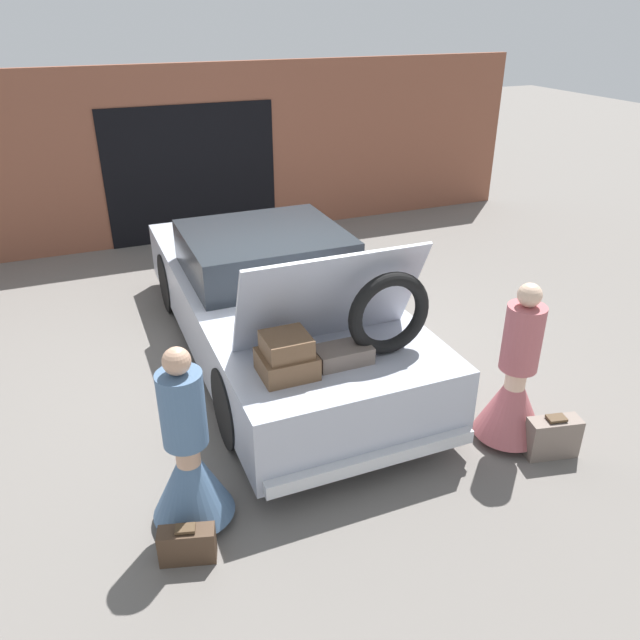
# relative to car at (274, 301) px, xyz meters

# --- Properties ---
(ground_plane) EXTENTS (40.00, 40.00, 0.00)m
(ground_plane) POSITION_rel_car_xyz_m (0.00, 0.00, -0.62)
(ground_plane) COLOR slate
(garage_wall_back) EXTENTS (12.00, 0.14, 2.80)m
(garage_wall_back) POSITION_rel_car_xyz_m (0.00, 4.23, 0.77)
(garage_wall_back) COLOR brown
(garage_wall_back) RESTS_ON ground_plane
(car) EXTENTS (2.01, 5.06, 1.82)m
(car) POSITION_rel_car_xyz_m (0.00, 0.00, 0.00)
(car) COLOR #B2B7C6
(car) RESTS_ON ground_plane
(person_left) EXTENTS (0.63, 0.63, 1.54)m
(person_left) POSITION_rel_car_xyz_m (-1.45, -2.31, -0.08)
(person_left) COLOR tan
(person_left) RESTS_ON ground_plane
(person_right) EXTENTS (0.63, 0.63, 1.57)m
(person_right) POSITION_rel_car_xyz_m (1.45, -2.40, -0.07)
(person_right) COLOR beige
(person_right) RESTS_ON ground_plane
(suitcase_beside_left_person) EXTENTS (0.43, 0.26, 0.31)m
(suitcase_beside_left_person) POSITION_rel_car_xyz_m (-1.58, -2.69, -0.48)
(suitcase_beside_left_person) COLOR #473323
(suitcase_beside_left_person) RESTS_ON ground_plane
(suitcase_beside_right_person) EXTENTS (0.49, 0.28, 0.41)m
(suitcase_beside_right_person) POSITION_rel_car_xyz_m (1.66, -2.74, -0.43)
(suitcase_beside_right_person) COLOR #75665B
(suitcase_beside_right_person) RESTS_ON ground_plane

